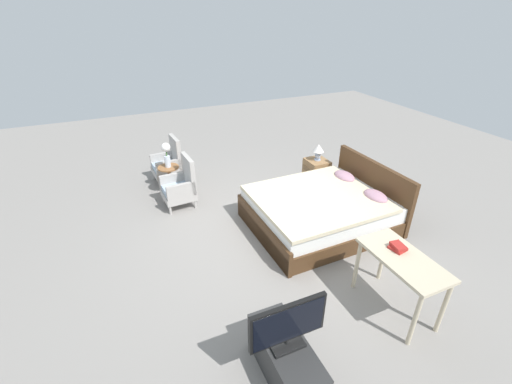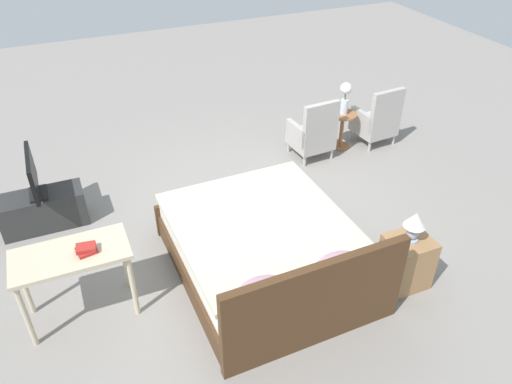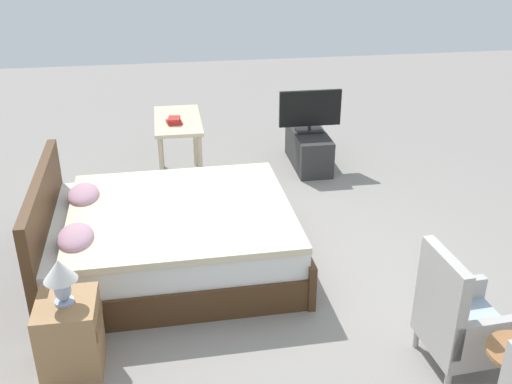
% 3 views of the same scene
% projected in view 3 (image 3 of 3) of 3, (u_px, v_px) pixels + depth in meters
% --- Properties ---
extents(ground_plane, '(16.00, 16.00, 0.00)m').
position_uv_depth(ground_plane, '(279.00, 263.00, 5.47)').
color(ground_plane, gray).
extents(bed, '(1.83, 2.21, 0.96)m').
position_uv_depth(bed, '(167.00, 237.00, 5.30)').
color(bed, '#472D19').
rests_on(bed, ground_plane).
extents(armchair_by_window_right, '(0.57, 0.57, 0.92)m').
position_uv_depth(armchair_by_window_right, '(459.00, 321.00, 4.10)').
color(armchair_by_window_right, '#ADA8A3').
rests_on(armchair_by_window_right, ground_plane).
extents(nightstand, '(0.44, 0.41, 0.57)m').
position_uv_depth(nightstand, '(71.00, 337.00, 4.09)').
color(nightstand, '#997047').
rests_on(nightstand, ground_plane).
extents(table_lamp, '(0.22, 0.22, 0.33)m').
position_uv_depth(table_lamp, '(60.00, 275.00, 3.88)').
color(table_lamp, '#9EADC6').
rests_on(table_lamp, nightstand).
extents(tv_stand, '(0.96, 0.40, 0.44)m').
position_uv_depth(tv_stand, '(309.00, 149.00, 7.45)').
color(tv_stand, '#2D2D2D').
rests_on(tv_stand, ground_plane).
extents(tv_flatscreen, '(0.20, 0.76, 0.52)m').
position_uv_depth(tv_flatscreen, '(310.00, 111.00, 7.24)').
color(tv_flatscreen, black).
rests_on(tv_flatscreen, tv_stand).
extents(vanity_desk, '(1.04, 0.52, 0.77)m').
position_uv_depth(vanity_desk, '(178.00, 129.00, 6.83)').
color(vanity_desk, beige).
rests_on(vanity_desk, ground_plane).
extents(book_stack, '(0.20, 0.19, 0.07)m').
position_uv_depth(book_stack, '(174.00, 121.00, 6.62)').
color(book_stack, '#AD2823').
rests_on(book_stack, vanity_desk).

